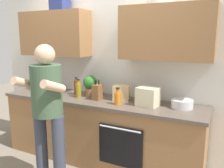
{
  "coord_description": "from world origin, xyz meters",
  "views": [
    {
      "loc": [
        1.54,
        -2.67,
        1.72
      ],
      "look_at": [
        0.26,
        -0.1,
        1.15
      ],
      "focal_mm": 37.68,
      "sensor_mm": 36.0,
      "label": 1
    }
  ],
  "objects": [
    {
      "name": "cup_tea",
      "position": [
        -0.67,
        -0.07,
        0.95
      ],
      "size": [
        0.07,
        0.07,
        0.09
      ],
      "primitive_type": "cylinder",
      "color": "#33598C",
      "rests_on": "counter"
    },
    {
      "name": "mixing_bowl",
      "position": [
        1.09,
        0.1,
        0.95
      ],
      "size": [
        0.25,
        0.25,
        0.1
      ],
      "primitive_type": "cylinder",
      "color": "silver",
      "rests_on": "counter"
    },
    {
      "name": "counter",
      "position": [
        0.0,
        -0.0,
        0.45
      ],
      "size": [
        2.84,
        0.67,
        0.9
      ],
      "color": "olive",
      "rests_on": "ground"
    },
    {
      "name": "knife_block",
      "position": [
        -0.0,
        -0.02,
        1.0
      ],
      "size": [
        0.1,
        0.14,
        0.26
      ],
      "color": "brown",
      "rests_on": "counter"
    },
    {
      "name": "grocery_bag_rice",
      "position": [
        0.7,
        -0.01,
        1.01
      ],
      "size": [
        0.28,
        0.24,
        0.23
      ],
      "primitive_type": "cube",
      "rotation": [
        0.0,
        0.0,
        -0.15
      ],
      "color": "beige",
      "rests_on": "counter"
    },
    {
      "name": "back_wall_unit",
      "position": [
        -0.0,
        0.28,
        1.49
      ],
      "size": [
        4.0,
        0.38,
        2.5
      ],
      "color": "silver",
      "rests_on": "ground"
    },
    {
      "name": "bottle_soy",
      "position": [
        -0.85,
        -0.12,
        1.01
      ],
      "size": [
        0.07,
        0.07,
        0.26
      ],
      "color": "black",
      "rests_on": "counter"
    },
    {
      "name": "bottle_juice",
      "position": [
        0.35,
        -0.12,
        0.99
      ],
      "size": [
        0.08,
        0.08,
        0.22
      ],
      "color": "orange",
      "rests_on": "counter"
    },
    {
      "name": "cup_coffee",
      "position": [
        -1.21,
        0.01,
        0.95
      ],
      "size": [
        0.07,
        0.07,
        0.1
      ],
      "primitive_type": "cylinder",
      "color": "white",
      "rests_on": "counter"
    },
    {
      "name": "person_standing",
      "position": [
        -0.22,
        -0.75,
        0.98
      ],
      "size": [
        0.49,
        0.45,
        1.65
      ],
      "color": "#383D4C",
      "rests_on": "ground"
    },
    {
      "name": "potted_herb",
      "position": [
        -0.18,
        0.1,
        1.07
      ],
      "size": [
        0.2,
        0.2,
        0.3
      ],
      "color": "#9E6647",
      "rests_on": "counter"
    },
    {
      "name": "bottle_water",
      "position": [
        -0.55,
        -0.14,
        1.01
      ],
      "size": [
        0.08,
        0.08,
        0.25
      ],
      "color": "silver",
      "rests_on": "counter"
    },
    {
      "name": "bottle_oil",
      "position": [
        -0.3,
        -0.02,
        1.01
      ],
      "size": [
        0.08,
        0.08,
        0.26
      ],
      "color": "olive",
      "rests_on": "counter"
    },
    {
      "name": "ground_plane",
      "position": [
        0.0,
        0.0,
        0.0
      ],
      "size": [
        12.0,
        12.0,
        0.0
      ],
      "primitive_type": "plane",
      "color": "#756B5B"
    },
    {
      "name": "bottle_vinegar",
      "position": [
        -0.41,
        0.09,
        1.01
      ],
      "size": [
        0.07,
        0.07,
        0.26
      ],
      "color": "brown",
      "rests_on": "counter"
    },
    {
      "name": "cup_stoneware",
      "position": [
        -1.05,
        -0.07,
        0.95
      ],
      "size": [
        0.08,
        0.08,
        0.1
      ],
      "primitive_type": "cylinder",
      "color": "slate",
      "rests_on": "counter"
    },
    {
      "name": "bottle_hotsauce",
      "position": [
        -0.77,
        0.02,
        1.01
      ],
      "size": [
        0.06,
        0.06,
        0.28
      ],
      "color": "red",
      "rests_on": "counter"
    },
    {
      "name": "grocery_bag_bread",
      "position": [
        0.3,
        0.11,
        1.0
      ],
      "size": [
        0.24,
        0.2,
        0.2
      ],
      "primitive_type": "cube",
      "rotation": [
        0.0,
        0.0,
        0.25
      ],
      "color": "tan",
      "rests_on": "counter"
    }
  ]
}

